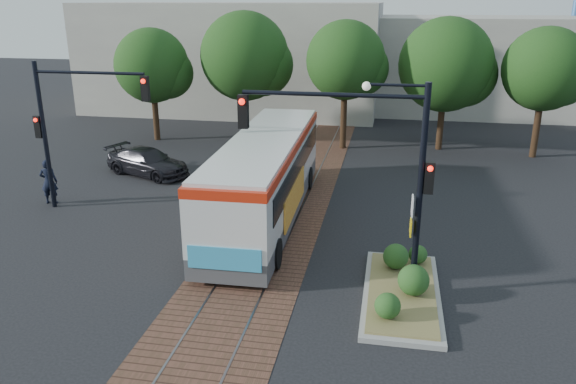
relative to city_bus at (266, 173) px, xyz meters
name	(u,v)px	position (x,y,z in m)	size (l,w,h in m)	color
ground	(251,268)	(0.49, -4.49, -1.82)	(120.00, 120.00, 0.00)	black
trackbed	(276,222)	(0.49, -0.49, -1.81)	(3.60, 40.00, 0.02)	brown
tree_row	(341,63)	(1.70, 11.93, 3.03)	(26.40, 5.60, 7.67)	#382314
warehouses	(333,59)	(-0.04, 24.26, 2.00)	(40.00, 13.00, 8.00)	#ADA899
city_bus	(266,173)	(0.00, 0.00, 0.00)	(2.88, 12.24, 3.26)	#444446
traffic_island	(403,285)	(5.31, -5.39, -1.49)	(2.20, 5.20, 1.13)	gray
signal_pole_main	(377,156)	(4.35, -5.30, 2.34)	(5.49, 0.46, 6.00)	black
signal_pole_left	(68,117)	(-7.88, -0.49, 2.05)	(4.99, 0.34, 6.00)	black
officer	(49,182)	(-9.38, -0.13, -0.85)	(0.70, 0.46, 1.92)	black
parked_car	(147,162)	(-7.02, 4.50, -1.16)	(1.83, 4.51, 1.31)	black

